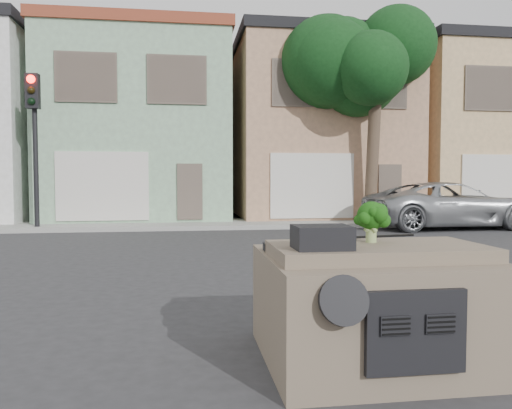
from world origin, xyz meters
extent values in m
plane|color=#303033|center=(0.00, 0.00, 0.00)|extent=(120.00, 120.00, 0.00)
cube|color=gray|center=(0.00, 10.50, 0.07)|extent=(40.00, 3.00, 0.15)
cube|color=#8AB18E|center=(-3.50, 14.50, 3.77)|extent=(7.20, 8.20, 7.55)
cube|color=tan|center=(4.00, 14.50, 3.77)|extent=(7.20, 8.20, 7.55)
cube|color=tan|center=(11.50, 14.50, 3.77)|extent=(7.20, 8.20, 7.55)
imported|color=#A7AAAE|center=(7.34, 8.59, 0.00)|extent=(5.80, 2.75, 1.60)
cube|color=black|center=(-6.50, 9.50, 2.55)|extent=(0.40, 0.40, 5.10)
cube|color=#103613|center=(5.00, 9.80, 4.25)|extent=(4.40, 4.00, 8.50)
cube|color=#6D5E4C|center=(0.00, -3.00, 0.56)|extent=(2.00, 1.80, 1.12)
cube|color=black|center=(-0.58, -3.35, 1.22)|extent=(0.48, 0.38, 0.20)
cube|color=black|center=(0.28, -2.62, 1.13)|extent=(0.69, 0.15, 0.02)
cube|color=#123B0B|center=(0.00, -2.99, 1.32)|extent=(0.40, 0.40, 0.40)
camera|label=1|loc=(-1.74, -7.46, 1.72)|focal=35.00mm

